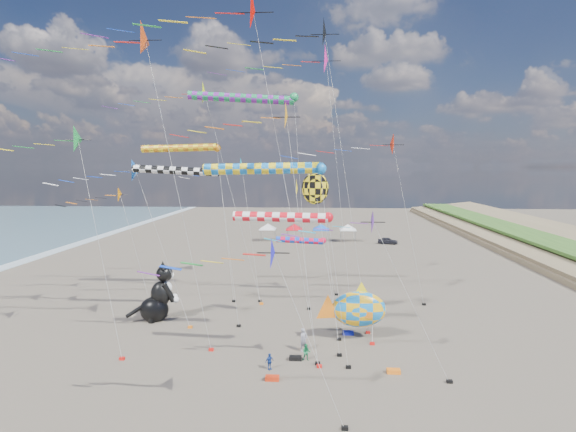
{
  "coord_description": "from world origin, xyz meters",
  "views": [
    {
      "loc": [
        3.26,
        -23.27,
        13.86
      ],
      "look_at": [
        0.96,
        12.0,
        10.0
      ],
      "focal_mm": 28.0,
      "sensor_mm": 36.0,
      "label": 1
    }
  ],
  "objects_px": {
    "person_adult": "(303,340)",
    "child_blue": "(269,361)",
    "fish_inflatable": "(358,309)",
    "child_green": "(306,352)",
    "cat_inflatable": "(157,292)",
    "parked_car": "(388,241)"
  },
  "relations": [
    {
      "from": "person_adult",
      "to": "child_blue",
      "type": "bearing_deg",
      "value": -167.57
    },
    {
      "from": "fish_inflatable",
      "to": "child_green",
      "type": "height_order",
      "value": "fish_inflatable"
    },
    {
      "from": "cat_inflatable",
      "to": "parked_car",
      "type": "bearing_deg",
      "value": 34.05
    },
    {
      "from": "cat_inflatable",
      "to": "parked_car",
      "type": "xyz_separation_m",
      "value": [
        27.22,
        42.58,
        -2.07
      ]
    },
    {
      "from": "child_blue",
      "to": "parked_car",
      "type": "xyz_separation_m",
      "value": [
        16.01,
        51.88,
        0.02
      ]
    },
    {
      "from": "child_green",
      "to": "person_adult",
      "type": "bearing_deg",
      "value": 100.63
    },
    {
      "from": "cat_inflatable",
      "to": "person_adult",
      "type": "bearing_deg",
      "value": -47.48
    },
    {
      "from": "child_blue",
      "to": "cat_inflatable",
      "type": "bearing_deg",
      "value": 97.44
    },
    {
      "from": "parked_car",
      "to": "child_green",
      "type": "bearing_deg",
      "value": 173.07
    },
    {
      "from": "parked_car",
      "to": "fish_inflatable",
      "type": "bearing_deg",
      "value": 176.48
    },
    {
      "from": "fish_inflatable",
      "to": "cat_inflatable",
      "type": "bearing_deg",
      "value": 168.88
    },
    {
      "from": "child_blue",
      "to": "parked_car",
      "type": "height_order",
      "value": "parked_car"
    },
    {
      "from": "fish_inflatable",
      "to": "person_adult",
      "type": "relative_size",
      "value": 3.33
    },
    {
      "from": "cat_inflatable",
      "to": "person_adult",
      "type": "height_order",
      "value": "cat_inflatable"
    },
    {
      "from": "cat_inflatable",
      "to": "person_adult",
      "type": "xyz_separation_m",
      "value": [
        13.45,
        -6.02,
        -1.78
      ]
    },
    {
      "from": "fish_inflatable",
      "to": "child_blue",
      "type": "distance_m",
      "value": 8.96
    },
    {
      "from": "parked_car",
      "to": "cat_inflatable",
      "type": "bearing_deg",
      "value": 155.52
    },
    {
      "from": "fish_inflatable",
      "to": "person_adult",
      "type": "distance_m",
      "value": 5.25
    },
    {
      "from": "cat_inflatable",
      "to": "child_blue",
      "type": "height_order",
      "value": "cat_inflatable"
    },
    {
      "from": "child_green",
      "to": "parked_car",
      "type": "xyz_separation_m",
      "value": [
        13.51,
        50.26,
        -0.01
      ]
    },
    {
      "from": "cat_inflatable",
      "to": "fish_inflatable",
      "type": "xyz_separation_m",
      "value": [
        17.74,
        -3.49,
        -0.12
      ]
    },
    {
      "from": "child_green",
      "to": "child_blue",
      "type": "bearing_deg",
      "value": -145.46
    }
  ]
}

